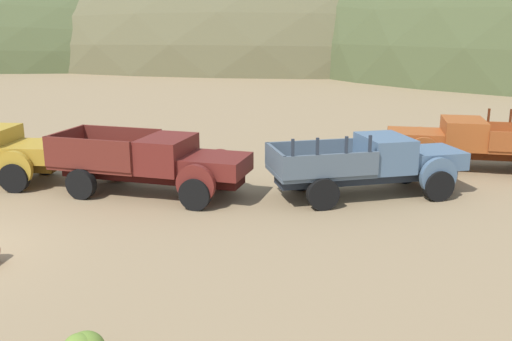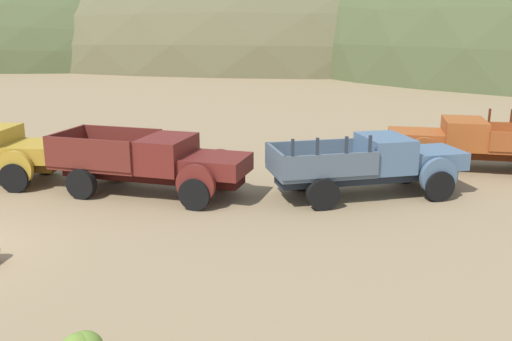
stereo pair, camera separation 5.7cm
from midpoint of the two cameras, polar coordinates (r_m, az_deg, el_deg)
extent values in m
ellipsoid|color=#4C5633|center=(91.84, -17.03, 10.81)|extent=(85.18, 55.38, 35.70)
ellipsoid|color=brown|center=(97.33, 6.29, 11.55)|extent=(111.07, 84.17, 44.42)
cube|color=#B28928|center=(20.58, -21.37, 1.81)|extent=(2.01, 2.03, 0.55)
cube|color=#B7B2A8|center=(20.23, -19.28, 1.71)|extent=(0.27, 1.22, 0.44)
cylinder|color=#B28928|center=(19.86, -23.23, 0.13)|extent=(1.21, 0.36, 1.20)
cylinder|color=#B28928|center=(21.68, -20.61, 1.54)|extent=(1.21, 0.36, 1.20)
cube|color=black|center=(20.93, -23.81, 3.06)|extent=(0.31, 1.72, 0.59)
cylinder|color=black|center=(19.88, -23.22, -0.69)|extent=(0.99, 0.42, 0.96)
cylinder|color=black|center=(21.79, -20.48, 0.86)|extent=(0.99, 0.42, 0.96)
cube|color=black|center=(18.37, -10.54, -0.34)|extent=(5.94, 2.94, 0.36)
cube|color=maroon|center=(17.39, -4.14, 0.57)|extent=(2.36, 2.30, 0.55)
cube|color=#B7B2A8|center=(17.11, -1.39, 0.28)|extent=(0.48, 1.17, 0.44)
cylinder|color=maroon|center=(16.63, -6.19, -1.41)|extent=(1.19, 0.57, 1.20)
cylinder|color=maroon|center=(18.51, -3.72, 0.32)|extent=(1.19, 0.57, 1.20)
cube|color=maroon|center=(17.95, -9.04, 1.70)|extent=(1.98, 2.38, 1.05)
cube|color=black|center=(17.65, -7.24, 2.24)|extent=(0.63, 1.64, 0.59)
cube|color=maroon|center=(19.09, -14.94, 0.72)|extent=(3.55, 3.01, 0.12)
cube|color=maroon|center=(18.10, -16.77, 1.58)|extent=(2.86, 1.11, 0.95)
cube|color=maroon|center=(19.86, -13.48, 2.94)|extent=(2.86, 1.11, 0.95)
cube|color=maroon|center=(19.75, -18.63, 2.50)|extent=(0.81, 2.03, 0.95)
cylinder|color=black|center=(16.66, -6.24, -2.39)|extent=(1.00, 0.59, 0.96)
cylinder|color=black|center=(18.63, -3.64, -0.47)|extent=(1.00, 0.59, 0.96)
cylinder|color=black|center=(18.43, -17.28, -1.30)|extent=(1.00, 0.59, 0.96)
cylinder|color=black|center=(20.23, -13.87, 0.35)|extent=(1.00, 0.59, 0.96)
cube|color=#262D39|center=(18.25, 11.03, -0.46)|extent=(5.92, 1.94, 0.36)
cube|color=slate|center=(19.11, 17.00, 1.25)|extent=(2.11, 1.97, 0.55)
cube|color=#B7B2A8|center=(19.56, 19.18, 1.29)|extent=(0.28, 1.14, 0.44)
cylinder|color=slate|center=(18.25, 17.79, -0.58)|extent=(1.21, 0.39, 1.20)
cylinder|color=slate|center=(19.91, 14.90, 0.88)|extent=(1.21, 0.39, 1.20)
cube|color=slate|center=(18.31, 12.72, 1.77)|extent=(1.67, 2.13, 1.05)
cube|color=black|center=(18.54, 14.45, 2.49)|extent=(0.33, 1.61, 0.59)
cube|color=#4D5B67|center=(17.60, 6.31, -0.03)|extent=(3.26, 2.49, 0.12)
cube|color=#4D5B67|center=(16.59, 7.50, 0.48)|extent=(2.93, 0.61, 0.70)
cube|color=#4D5B67|center=(18.42, 5.31, 1.98)|extent=(2.93, 0.61, 0.70)
cube|color=#4D5B67|center=(17.09, 1.87, 1.02)|extent=(0.45, 1.99, 0.70)
cube|color=#262D39|center=(16.08, 3.62, 2.31)|extent=(0.09, 0.09, 0.50)
cube|color=#262D39|center=(16.30, 6.11, 2.43)|extent=(0.09, 0.09, 0.50)
cube|color=#262D39|center=(16.61, 9.00, 2.57)|extent=(0.09, 0.09, 0.50)
cube|color=#262D39|center=(16.90, 11.32, 2.67)|extent=(0.09, 0.09, 0.50)
cylinder|color=black|center=(18.28, 17.80, -1.47)|extent=(0.99, 0.44, 0.96)
cylinder|color=black|center=(20.02, 14.78, 0.14)|extent=(0.99, 0.44, 0.96)
cylinder|color=black|center=(16.69, 6.66, -2.37)|extent=(0.99, 0.44, 0.96)
cylinder|color=black|center=(18.59, 4.49, -0.53)|extent=(0.99, 0.44, 0.96)
cube|color=#51220D|center=(22.57, 21.38, 1.70)|extent=(6.31, 2.51, 0.36)
cube|color=#A34C1E|center=(22.18, 15.61, 3.17)|extent=(2.35, 2.18, 0.55)
cube|color=#B7B2A8|center=(22.13, 13.23, 3.22)|extent=(0.38, 1.18, 0.44)
cylinder|color=#A34C1E|center=(23.28, 16.03, 2.78)|extent=(1.21, 0.47, 1.20)
cylinder|color=#A34C1E|center=(21.26, 16.45, 1.64)|extent=(1.21, 0.47, 1.20)
cube|color=#A34C1E|center=(22.33, 20.05, 3.55)|extent=(1.90, 2.30, 1.05)
cube|color=black|center=(22.20, 18.43, 4.18)|extent=(0.47, 1.66, 0.59)
cube|color=#51220D|center=(23.61, 24.21, 5.05)|extent=(0.10, 0.10, 0.50)
cube|color=#51220D|center=(23.44, 22.32, 5.19)|extent=(0.10, 0.10, 0.50)
cylinder|color=black|center=(23.39, 15.97, 2.13)|extent=(1.00, 0.51, 0.96)
cylinder|color=black|center=(21.27, 16.41, 0.88)|extent=(1.00, 0.51, 0.96)
ellipsoid|color=olive|center=(23.26, 9.42, 1.92)|extent=(1.17, 1.06, 1.00)
ellipsoid|color=olive|center=(23.22, 9.35, 1.81)|extent=(1.17, 1.05, 0.87)
ellipsoid|color=#3D702D|center=(23.53, -8.67, 2.02)|extent=(0.83, 0.75, 0.88)
ellipsoid|color=#3D702D|center=(23.35, -8.67, 1.64)|extent=(0.51, 0.46, 0.47)
ellipsoid|color=#3D702D|center=(23.34, -8.34, 1.88)|extent=(0.78, 0.70, 0.80)
camera|label=1|loc=(0.03, -90.10, -0.03)|focal=39.73mm
camera|label=2|loc=(0.03, 89.90, 0.03)|focal=39.73mm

